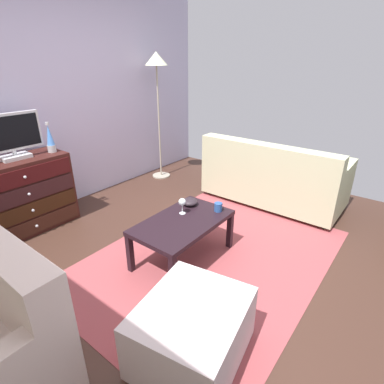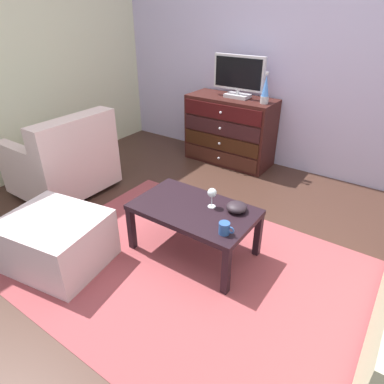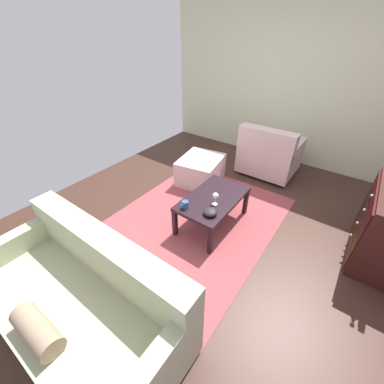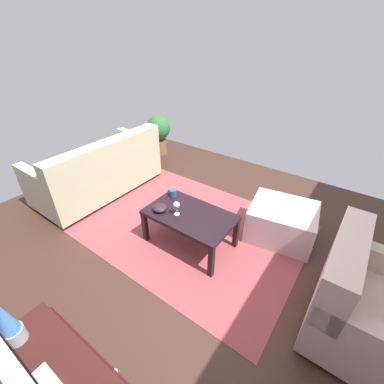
% 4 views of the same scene
% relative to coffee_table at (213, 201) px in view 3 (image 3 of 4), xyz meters
% --- Properties ---
extents(ground_plane, '(5.25, 4.58, 0.05)m').
position_rel_coffee_table_xyz_m(ground_plane, '(-0.04, -0.01, -0.39)').
color(ground_plane, '#40281F').
extents(wall_plain_left, '(0.12, 4.58, 2.76)m').
position_rel_coffee_table_xyz_m(wall_plain_left, '(-2.42, -0.01, 1.02)').
color(wall_plain_left, beige).
rests_on(wall_plain_left, ground_plane).
extents(area_rug, '(2.60, 1.90, 0.01)m').
position_rel_coffee_table_xyz_m(area_rug, '(0.16, -0.21, -0.36)').
color(area_rug, '#994347').
rests_on(area_rug, ground_plane).
extents(coffee_table, '(0.93, 0.56, 0.41)m').
position_rel_coffee_table_xyz_m(coffee_table, '(0.00, 0.00, 0.00)').
color(coffee_table, black).
rests_on(coffee_table, ground_plane).
extents(wine_glass, '(0.07, 0.07, 0.16)m').
position_rel_coffee_table_xyz_m(wine_glass, '(0.10, 0.09, 0.17)').
color(wine_glass, silver).
rests_on(wine_glass, coffee_table).
extents(mug, '(0.11, 0.08, 0.08)m').
position_rel_coffee_table_xyz_m(mug, '(0.35, -0.15, 0.09)').
color(mug, '#2B5195').
rests_on(mug, coffee_table).
extents(bowl_decorative, '(0.15, 0.15, 0.07)m').
position_rel_coffee_table_xyz_m(bowl_decorative, '(0.29, 0.14, 0.09)').
color(bowl_decorative, '#291F25').
rests_on(bowl_decorative, coffee_table).
extents(couch_large, '(0.85, 1.74, 0.84)m').
position_rel_coffee_table_xyz_m(couch_large, '(1.69, -0.13, -0.02)').
color(couch_large, '#332319').
rests_on(couch_large, ground_plane).
extents(armchair, '(0.80, 0.88, 0.85)m').
position_rel_coffee_table_xyz_m(armchair, '(-1.65, 0.06, -0.02)').
color(armchair, '#332319').
rests_on(armchair, ground_plane).
extents(ottoman, '(0.79, 0.71, 0.40)m').
position_rel_coffee_table_xyz_m(ottoman, '(-0.77, -0.70, -0.16)').
color(ottoman, beige).
rests_on(ottoman, ground_plane).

